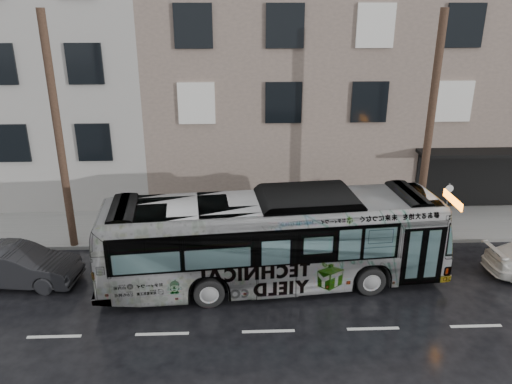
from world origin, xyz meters
TOP-DOWN VIEW (x-y plane):
  - ground at (0.00, 0.00)m, footprint 120.00×120.00m
  - sidewalk at (0.00, 4.90)m, footprint 90.00×3.60m
  - building_taupe at (5.00, 12.70)m, footprint 20.00×12.00m
  - utility_pole_front at (6.50, 3.30)m, footprint 0.30×0.30m
  - utility_pole_rear at (-7.50, 3.30)m, footprint 0.30×0.30m
  - sign_post at (7.60, 3.30)m, footprint 0.06×0.06m
  - bus at (0.33, 0.36)m, footprint 12.15×3.92m
  - dark_sedan at (-8.62, 0.61)m, footprint 4.40×1.92m

SIDE VIEW (x-z plane):
  - ground at x=0.00m, z-range 0.00..0.00m
  - sidewalk at x=0.00m, z-range 0.00..0.15m
  - dark_sedan at x=-8.62m, z-range 0.00..1.41m
  - sign_post at x=7.60m, z-range 0.15..2.55m
  - bus at x=0.33m, z-range 0.00..3.32m
  - utility_pole_front at x=6.50m, z-range 0.15..9.15m
  - utility_pole_rear at x=-7.50m, z-range 0.15..9.15m
  - building_taupe at x=5.00m, z-range 0.00..11.00m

